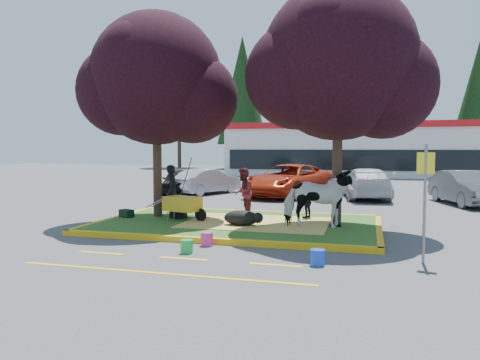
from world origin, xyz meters
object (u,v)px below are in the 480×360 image
(cow, at_px, (319,199))
(handler, at_px, (172,190))
(calf, at_px, (241,218))
(sign_post, at_px, (425,190))
(car_black, at_px, (179,181))
(bucket_green, at_px, (187,246))
(bucket_pink, at_px, (207,239))
(car_silver, at_px, (207,181))
(bucket_blue, at_px, (318,257))
(wheelbarrow, at_px, (183,204))

(cow, height_order, handler, handler)
(cow, relative_size, calf, 1.90)
(sign_post, bearing_deg, handler, 164.17)
(calf, height_order, handler, handler)
(sign_post, distance_m, car_black, 16.14)
(bucket_green, bearing_deg, calf, 81.84)
(bucket_green, distance_m, car_black, 13.78)
(bucket_green, relative_size, bucket_pink, 0.93)
(car_black, distance_m, car_silver, 1.52)
(handler, distance_m, car_silver, 8.38)
(calf, xyz_separation_m, sign_post, (4.61, -2.59, 1.14))
(sign_post, bearing_deg, calf, 163.89)
(sign_post, distance_m, bucket_green, 5.24)
(bucket_pink, xyz_separation_m, car_black, (-5.73, 11.72, 0.48))
(bucket_blue, distance_m, car_black, 15.49)
(cow, xyz_separation_m, handler, (-4.98, 1.32, 0.00))
(handler, relative_size, car_black, 0.44)
(calf, xyz_separation_m, car_black, (-6.00, 9.54, 0.27))
(bucket_pink, bearing_deg, handler, 124.33)
(calf, bearing_deg, handler, 169.78)
(cow, xyz_separation_m, calf, (-2.18, -0.21, -0.60))
(handler, distance_m, wheelbarrow, 1.42)
(calf, xyz_separation_m, bucket_blue, (2.53, -3.37, -0.21))
(cow, xyz_separation_m, sign_post, (2.43, -2.80, 0.54))
(handler, xyz_separation_m, bucket_pink, (2.53, -3.71, -0.81))
(cow, bearing_deg, calf, 81.87)
(handler, height_order, bucket_green, handler)
(handler, xyz_separation_m, wheelbarrow, (0.83, -1.11, -0.32))
(calf, xyz_separation_m, bucket_pink, (-0.27, -2.18, -0.21))
(calf, height_order, car_black, car_black)
(cow, xyz_separation_m, car_black, (-8.18, 9.34, -0.33))
(calf, xyz_separation_m, handler, (-2.80, 1.53, 0.60))
(cow, xyz_separation_m, car_silver, (-6.68, 9.53, -0.33))
(bucket_blue, bearing_deg, car_silver, 118.19)
(sign_post, relative_size, bucket_pink, 7.51)
(cow, height_order, calf, cow)
(handler, xyz_separation_m, bucket_green, (2.36, -4.58, -0.82))
(wheelbarrow, distance_m, car_black, 9.98)
(car_black, bearing_deg, cow, -65.76)
(bucket_green, height_order, car_black, car_black)
(calf, relative_size, car_silver, 0.26)
(wheelbarrow, relative_size, sign_post, 0.79)
(sign_post, relative_size, car_black, 0.65)
(bucket_blue, relative_size, car_silver, 0.08)
(wheelbarrow, bearing_deg, bucket_blue, -22.74)
(sign_post, bearing_deg, bucket_blue, -146.21)
(bucket_green, relative_size, car_black, 0.08)
(bucket_green, xyz_separation_m, car_black, (-5.56, 12.60, 0.49))
(sign_post, height_order, bucket_green, sign_post)
(sign_post, relative_size, car_silver, 0.63)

